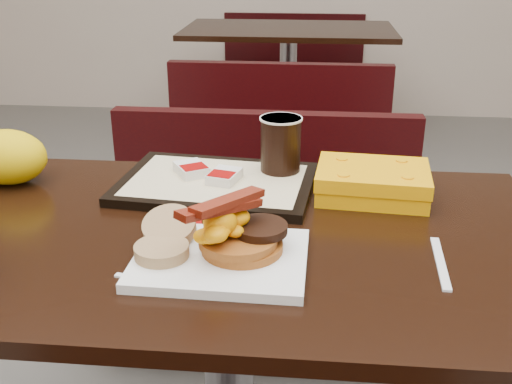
# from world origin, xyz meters

# --- Properties ---
(bench_near_n) EXTENTS (1.00, 0.46, 0.72)m
(bench_near_n) POSITION_xyz_m (0.00, 0.70, 0.36)
(bench_near_n) COLOR black
(bench_near_n) RESTS_ON floor
(table_far) EXTENTS (1.20, 0.70, 0.75)m
(table_far) POSITION_xyz_m (0.00, 2.60, 0.38)
(table_far) COLOR black
(table_far) RESTS_ON floor
(bench_far_s) EXTENTS (1.00, 0.46, 0.72)m
(bench_far_s) POSITION_xyz_m (0.00, 1.90, 0.36)
(bench_far_s) COLOR black
(bench_far_s) RESTS_ON floor
(bench_far_n) EXTENTS (1.00, 0.46, 0.72)m
(bench_far_n) POSITION_xyz_m (0.00, 3.30, 0.36)
(bench_far_n) COLOR black
(bench_far_n) RESTS_ON floor
(platter) EXTENTS (0.29, 0.23, 0.02)m
(platter) POSITION_xyz_m (0.01, -0.12, 0.76)
(platter) COLOR white
(platter) RESTS_ON table_near
(pancake_stack) EXTENTS (0.16, 0.16, 0.03)m
(pancake_stack) POSITION_xyz_m (0.04, -0.10, 0.78)
(pancake_stack) COLOR #9E451A
(pancake_stack) RESTS_ON platter
(sausage_patty) EXTENTS (0.10, 0.10, 0.01)m
(sausage_patty) POSITION_xyz_m (0.07, -0.08, 0.80)
(sausage_patty) COLOR black
(sausage_patty) RESTS_ON pancake_stack
(scrambled_eggs) EXTENTS (0.11, 0.10, 0.05)m
(scrambled_eggs) POSITION_xyz_m (0.01, -0.11, 0.82)
(scrambled_eggs) COLOR orange
(scrambled_eggs) RESTS_ON pancake_stack
(bacon_strips) EXTENTS (0.16, 0.17, 0.01)m
(bacon_strips) POSITION_xyz_m (0.01, -0.11, 0.85)
(bacon_strips) COLOR #460D05
(bacon_strips) RESTS_ON scrambled_eggs
(muffin_bottom) EXTENTS (0.09, 0.09, 0.02)m
(muffin_bottom) POSITION_xyz_m (-0.09, -0.13, 0.78)
(muffin_bottom) COLOR #A18455
(muffin_bottom) RESTS_ON platter
(muffin_top) EXTENTS (0.10, 0.10, 0.05)m
(muffin_top) POSITION_xyz_m (-0.09, -0.07, 0.79)
(muffin_top) COLOR #A18455
(muffin_top) RESTS_ON platter
(fork) EXTENTS (0.11, 0.04, 0.00)m
(fork) POSITION_xyz_m (-0.12, -0.18, 0.75)
(fork) COLOR white
(fork) RESTS_ON table_near
(knife) EXTENTS (0.02, 0.18, 0.00)m
(knife) POSITION_xyz_m (0.37, -0.08, 0.75)
(knife) COLOR white
(knife) RESTS_ON table_near
(condiment_syrup) EXTENTS (0.04, 0.03, 0.01)m
(condiment_syrup) POSITION_xyz_m (-0.08, 0.07, 0.76)
(condiment_syrup) COLOR #B02807
(condiment_syrup) RESTS_ON table_near
(condiment_ketchup) EXTENTS (0.05, 0.04, 0.01)m
(condiment_ketchup) POSITION_xyz_m (-0.07, 0.02, 0.76)
(condiment_ketchup) COLOR #8C0504
(condiment_ketchup) RESTS_ON table_near
(tray) EXTENTS (0.43, 0.33, 0.02)m
(tray) POSITION_xyz_m (-0.05, 0.21, 0.76)
(tray) COLOR black
(tray) RESTS_ON table_near
(hashbrown_sleeve_left) EXTENTS (0.09, 0.10, 0.02)m
(hashbrown_sleeve_left) POSITION_xyz_m (-0.11, 0.24, 0.78)
(hashbrown_sleeve_left) COLOR silver
(hashbrown_sleeve_left) RESTS_ON tray
(hashbrown_sleeve_right) EXTENTS (0.07, 0.09, 0.02)m
(hashbrown_sleeve_right) POSITION_xyz_m (-0.03, 0.20, 0.78)
(hashbrown_sleeve_right) COLOR silver
(hashbrown_sleeve_right) RESTS_ON tray
(coffee_cup_far) EXTENTS (0.11, 0.11, 0.12)m
(coffee_cup_far) POSITION_xyz_m (0.08, 0.28, 0.83)
(coffee_cup_far) COLOR black
(coffee_cup_far) RESTS_ON tray
(clamshell) EXTENTS (0.24, 0.19, 0.06)m
(clamshell) POSITION_xyz_m (0.28, 0.19, 0.78)
(clamshell) COLOR #EB9A03
(clamshell) RESTS_ON table_near
(paper_bag) EXTENTS (0.18, 0.14, 0.12)m
(paper_bag) POSITION_xyz_m (-0.50, 0.19, 0.81)
(paper_bag) COLOR yellow
(paper_bag) RESTS_ON table_near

